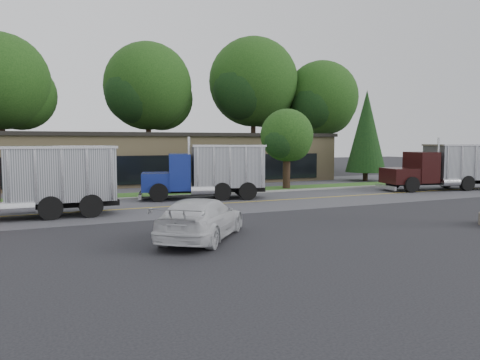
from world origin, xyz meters
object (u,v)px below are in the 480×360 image
(dump_truck_red, at_px, (34,179))
(dump_truck_maroon, at_px, (449,165))
(dump_truck_blue, at_px, (211,170))
(rally_car, at_px, (201,219))

(dump_truck_red, distance_m, dump_truck_maroon, 28.20)
(dump_truck_maroon, bearing_deg, dump_truck_red, 12.63)
(dump_truck_blue, distance_m, rally_car, 12.15)
(dump_truck_red, bearing_deg, rally_car, 125.76)
(dump_truck_red, height_order, dump_truck_blue, same)
(dump_truck_blue, xyz_separation_m, rally_car, (-4.64, -11.18, -1.03))
(dump_truck_red, distance_m, rally_car, 9.66)
(dump_truck_red, relative_size, dump_truck_blue, 1.10)
(dump_truck_red, relative_size, rally_car, 1.64)
(dump_truck_red, bearing_deg, dump_truck_maroon, -176.86)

